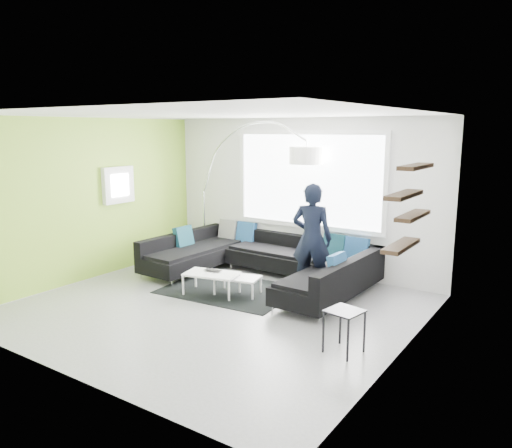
% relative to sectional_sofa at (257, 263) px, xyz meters
% --- Properties ---
extents(ground, '(5.50, 5.50, 0.00)m').
position_rel_sectional_sofa_xyz_m(ground, '(0.19, -1.38, -0.35)').
color(ground, gray).
rests_on(ground, ground).
extents(room_shell, '(5.54, 5.04, 2.82)m').
position_rel_sectional_sofa_xyz_m(room_shell, '(0.22, -1.18, 1.46)').
color(room_shell, silver).
rests_on(room_shell, ground).
extents(sectional_sofa, '(3.74, 2.39, 0.79)m').
position_rel_sectional_sofa_xyz_m(sectional_sofa, '(0.00, 0.00, 0.00)').
color(sectional_sofa, black).
rests_on(sectional_sofa, ground).
extents(rug, '(2.19, 1.67, 0.01)m').
position_rel_sectional_sofa_xyz_m(rug, '(-0.14, -0.61, -0.34)').
color(rug, black).
rests_on(rug, ground).
extents(coffee_table, '(1.19, 0.85, 0.35)m').
position_rel_sectional_sofa_xyz_m(coffee_table, '(-0.07, -0.82, -0.17)').
color(coffee_table, white).
rests_on(coffee_table, ground).
extents(arc_lamp, '(2.53, 0.64, 2.74)m').
position_rel_sectional_sofa_xyz_m(arc_lamp, '(-1.77, 0.73, 1.02)').
color(arc_lamp, silver).
rests_on(arc_lamp, ground).
extents(side_table, '(0.44, 0.44, 0.52)m').
position_rel_sectional_sofa_xyz_m(side_table, '(2.37, -1.71, -0.09)').
color(side_table, black).
rests_on(side_table, ground).
extents(person, '(0.84, 0.71, 1.77)m').
position_rel_sectional_sofa_xyz_m(person, '(1.00, 0.08, 0.54)').
color(person, black).
rests_on(person, ground).
extents(laptop, '(0.33, 0.25, 0.02)m').
position_rel_sectional_sofa_xyz_m(laptop, '(-0.29, -0.88, 0.02)').
color(laptop, black).
rests_on(laptop, coffee_table).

